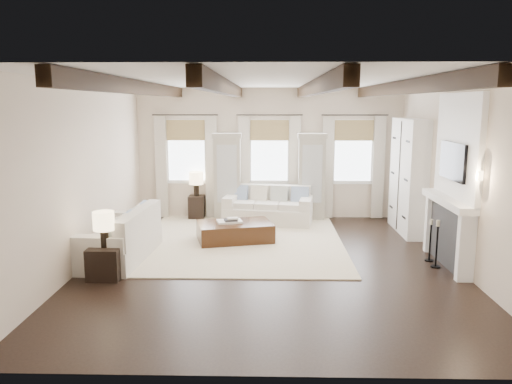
{
  "coord_description": "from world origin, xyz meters",
  "views": [
    {
      "loc": [
        -0.04,
        -8.55,
        2.81
      ],
      "look_at": [
        -0.26,
        0.84,
        1.15
      ],
      "focal_mm": 35.0,
      "sensor_mm": 36.0,
      "label": 1
    }
  ],
  "objects_px": {
    "sofa_left": "(124,239)",
    "side_table_front": "(106,262)",
    "side_table_back": "(197,207)",
    "ottoman": "(235,232)",
    "sofa_back": "(268,208)"
  },
  "relations": [
    {
      "from": "side_table_front",
      "to": "sofa_back",
      "type": "bearing_deg",
      "value": 55.75
    },
    {
      "from": "side_table_back",
      "to": "sofa_back",
      "type": "bearing_deg",
      "value": -13.16
    },
    {
      "from": "sofa_left",
      "to": "side_table_front",
      "type": "distance_m",
      "value": 1.04
    },
    {
      "from": "side_table_front",
      "to": "side_table_back",
      "type": "distance_m",
      "value": 4.41
    },
    {
      "from": "side_table_front",
      "to": "side_table_back",
      "type": "xyz_separation_m",
      "value": [
        0.88,
        4.33,
        0.03
      ]
    },
    {
      "from": "side_table_back",
      "to": "ottoman",
      "type": "bearing_deg",
      "value": -62.29
    },
    {
      "from": "sofa_back",
      "to": "ottoman",
      "type": "bearing_deg",
      "value": -113.12
    },
    {
      "from": "side_table_back",
      "to": "sofa_left",
      "type": "bearing_deg",
      "value": -104.92
    },
    {
      "from": "sofa_back",
      "to": "ottoman",
      "type": "xyz_separation_m",
      "value": [
        -0.7,
        -1.64,
        -0.16
      ]
    },
    {
      "from": "sofa_left",
      "to": "ottoman",
      "type": "xyz_separation_m",
      "value": [
        1.96,
        1.24,
        -0.18
      ]
    },
    {
      "from": "sofa_back",
      "to": "side_table_front",
      "type": "relative_size",
      "value": 4.17
    },
    {
      "from": "side_table_front",
      "to": "side_table_back",
      "type": "height_order",
      "value": "side_table_back"
    },
    {
      "from": "sofa_back",
      "to": "sofa_left",
      "type": "height_order",
      "value": "sofa_left"
    },
    {
      "from": "sofa_back",
      "to": "side_table_back",
      "type": "height_order",
      "value": "sofa_back"
    },
    {
      "from": "sofa_back",
      "to": "ottoman",
      "type": "height_order",
      "value": "sofa_back"
    }
  ]
}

